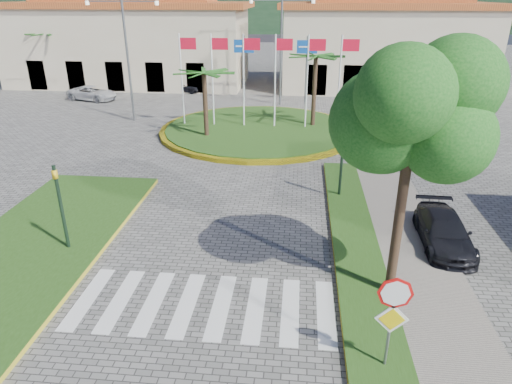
# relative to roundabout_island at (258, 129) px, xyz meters

# --- Properties ---
(sidewalk_right) EXTENTS (4.00, 28.00, 0.15)m
(sidewalk_right) POSITION_rel_roundabout_island_xyz_m (6.00, -20.00, -0.10)
(sidewalk_right) COLOR gray
(sidewalk_right) RESTS_ON ground
(verge_right) EXTENTS (1.60, 28.00, 0.18)m
(verge_right) POSITION_rel_roundabout_island_xyz_m (4.80, -20.00, -0.08)
(verge_right) COLOR #244714
(verge_right) RESTS_ON ground
(median_left) EXTENTS (5.00, 14.00, 0.18)m
(median_left) POSITION_rel_roundabout_island_xyz_m (-6.50, -16.00, -0.08)
(median_left) COLOR #244714
(median_left) RESTS_ON ground
(crosswalk) EXTENTS (8.00, 3.00, 0.01)m
(crosswalk) POSITION_rel_roundabout_island_xyz_m (-0.00, -18.00, -0.17)
(crosswalk) COLOR silver
(crosswalk) RESTS_ON ground
(roundabout_island) EXTENTS (12.70, 12.70, 6.00)m
(roundabout_island) POSITION_rel_roundabout_island_xyz_m (0.00, 0.00, 0.00)
(roundabout_island) COLOR yellow
(roundabout_island) RESTS_ON ground
(stop_sign) EXTENTS (0.80, 0.11, 2.65)m
(stop_sign) POSITION_rel_roundabout_island_xyz_m (4.90, -20.04, 1.62)
(stop_sign) COLOR slate
(stop_sign) RESTS_ON ground
(deciduous_tree) EXTENTS (3.60, 3.60, 6.80)m
(deciduous_tree) POSITION_rel_roundabout_island_xyz_m (5.50, -17.00, 5.00)
(deciduous_tree) COLOR black
(deciduous_tree) RESTS_ON ground
(traffic_light_left) EXTENTS (0.15, 0.18, 3.20)m
(traffic_light_left) POSITION_rel_roundabout_island_xyz_m (-5.20, -15.50, 1.77)
(traffic_light_left) COLOR black
(traffic_light_left) RESTS_ON ground
(traffic_light_right) EXTENTS (0.15, 0.18, 3.20)m
(traffic_light_right) POSITION_rel_roundabout_island_xyz_m (4.50, -10.00, 1.77)
(traffic_light_right) COLOR black
(traffic_light_right) RESTS_ON ground
(traffic_light_far) EXTENTS (0.18, 0.15, 3.20)m
(traffic_light_far) POSITION_rel_roundabout_island_xyz_m (8.00, 4.00, 1.77)
(traffic_light_far) COLOR black
(traffic_light_far) RESTS_ON ground
(direction_sign_west) EXTENTS (1.60, 0.14, 5.20)m
(direction_sign_west) POSITION_rel_roundabout_island_xyz_m (-2.00, 8.97, 3.36)
(direction_sign_west) COLOR slate
(direction_sign_west) RESTS_ON ground
(direction_sign_east) EXTENTS (1.60, 0.14, 5.20)m
(direction_sign_east) POSITION_rel_roundabout_island_xyz_m (3.00, 8.97, 3.36)
(direction_sign_east) COLOR slate
(direction_sign_east) RESTS_ON ground
(street_lamp_centre) EXTENTS (4.80, 0.16, 8.00)m
(street_lamp_centre) POSITION_rel_roundabout_island_xyz_m (1.00, 8.00, 4.32)
(street_lamp_centre) COLOR slate
(street_lamp_centre) RESTS_ON ground
(street_lamp_west) EXTENTS (4.80, 0.16, 8.00)m
(street_lamp_west) POSITION_rel_roundabout_island_xyz_m (-9.00, 2.00, 4.32)
(street_lamp_west) COLOR slate
(street_lamp_west) RESTS_ON ground
(building_left) EXTENTS (23.32, 9.54, 8.05)m
(building_left) POSITION_rel_roundabout_island_xyz_m (-14.00, 16.00, 3.73)
(building_left) COLOR beige
(building_left) RESTS_ON ground
(building_right) EXTENTS (19.08, 9.54, 8.05)m
(building_right) POSITION_rel_roundabout_island_xyz_m (10.00, 16.00, 3.73)
(building_right) COLOR beige
(building_right) RESTS_ON ground
(white_van) EXTENTS (4.55, 3.01, 1.16)m
(white_van) POSITION_rel_roundabout_island_xyz_m (-14.76, 8.17, 0.41)
(white_van) COLOR silver
(white_van) RESTS_ON ground
(car_dark_a) EXTENTS (3.54, 1.91, 1.15)m
(car_dark_a) POSITION_rel_roundabout_island_xyz_m (-8.00, 12.14, 0.40)
(car_dark_a) COLOR black
(car_dark_a) RESTS_ON ground
(car_dark_b) EXTENTS (3.36, 1.28, 1.09)m
(car_dark_b) POSITION_rel_roundabout_island_xyz_m (4.03, 14.86, 0.37)
(car_dark_b) COLOR black
(car_dark_b) RESTS_ON ground
(car_side_right) EXTENTS (1.72, 3.99, 1.14)m
(car_side_right) POSITION_rel_roundabout_island_xyz_m (7.88, -13.82, 0.40)
(car_side_right) COLOR black
(car_side_right) RESTS_ON ground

